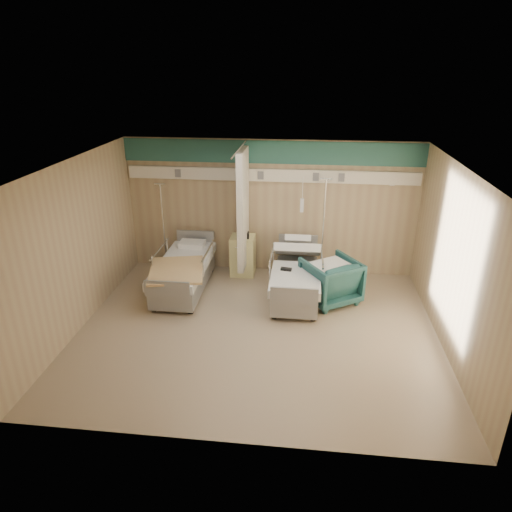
# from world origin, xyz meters

# --- Properties ---
(ground) EXTENTS (6.00, 5.00, 0.00)m
(ground) POSITION_xyz_m (0.00, 0.00, 0.00)
(ground) COLOR gray
(ground) RESTS_ON ground
(room_walls) EXTENTS (6.04, 5.04, 2.82)m
(room_walls) POSITION_xyz_m (-0.03, 0.25, 1.86)
(room_walls) COLOR tan
(room_walls) RESTS_ON ground
(bed_right) EXTENTS (1.00, 2.16, 0.63)m
(bed_right) POSITION_xyz_m (0.60, 1.30, 0.32)
(bed_right) COLOR white
(bed_right) RESTS_ON ground
(bed_left) EXTENTS (1.00, 2.16, 0.63)m
(bed_left) POSITION_xyz_m (-1.60, 1.30, 0.32)
(bed_left) COLOR white
(bed_left) RESTS_ON ground
(bedside_cabinet) EXTENTS (0.50, 0.48, 0.85)m
(bedside_cabinet) POSITION_xyz_m (-0.55, 2.20, 0.42)
(bedside_cabinet) COLOR #E7DF90
(bedside_cabinet) RESTS_ON ground
(visitor_armchair) EXTENTS (1.27, 1.28, 0.85)m
(visitor_armchair) POSITION_xyz_m (1.25, 1.19, 0.42)
(visitor_armchair) COLOR #1E4C4C
(visitor_armchair) RESTS_ON ground
(waffle_blanket) EXTENTS (0.91, 0.89, 0.08)m
(waffle_blanket) POSITION_xyz_m (1.24, 1.21, 0.89)
(waffle_blanket) COLOR white
(waffle_blanket) RESTS_ON visitor_armchair
(iv_stand_right) EXTENTS (0.38, 0.38, 2.12)m
(iv_stand_right) POSITION_xyz_m (1.10, 2.26, 0.43)
(iv_stand_right) COLOR silver
(iv_stand_right) RESTS_ON ground
(iv_stand_left) EXTENTS (0.34, 0.34, 1.91)m
(iv_stand_left) POSITION_xyz_m (-2.26, 2.28, 0.39)
(iv_stand_left) COLOR silver
(iv_stand_left) RESTS_ON ground
(call_remote) EXTENTS (0.21, 0.12, 0.04)m
(call_remote) POSITION_xyz_m (0.42, 1.11, 0.65)
(call_remote) COLOR black
(call_remote) RESTS_ON bed_right
(tan_blanket) EXTENTS (1.20, 1.39, 0.04)m
(tan_blanket) POSITION_xyz_m (-1.60, 0.84, 0.65)
(tan_blanket) COLOR tan
(tan_blanket) RESTS_ON bed_left
(toiletry_bag) EXTENTS (0.24, 0.16, 0.12)m
(toiletry_bag) POSITION_xyz_m (-0.52, 2.12, 0.91)
(toiletry_bag) COLOR black
(toiletry_bag) RESTS_ON bedside_cabinet
(white_cup) EXTENTS (0.10, 0.10, 0.11)m
(white_cup) POSITION_xyz_m (-0.64, 2.28, 0.91)
(white_cup) COLOR white
(white_cup) RESTS_ON bedside_cabinet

